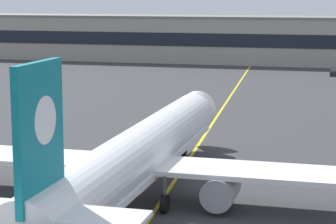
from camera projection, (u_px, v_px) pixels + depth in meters
taxiway_centreline at (195, 150)px, 66.48m from camera, size 14.34×179.47×0.01m
airliner_foreground at (136, 157)px, 49.18m from camera, size 32.02×41.42×11.65m
terminal_building at (289, 40)px, 146.12m from camera, size 146.52×12.40×10.11m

